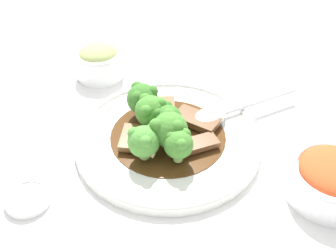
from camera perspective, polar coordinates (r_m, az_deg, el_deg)
ground_plane at (r=0.62m, az=0.00°, el=-2.41°), size 4.00×4.00×0.00m
main_plate at (r=0.61m, az=0.00°, el=-1.72°), size 0.29×0.29×0.02m
beef_strip_0 at (r=0.64m, az=-0.43°, el=2.74°), size 0.03×0.05×0.01m
beef_strip_1 at (r=0.58m, az=3.78°, el=-2.76°), size 0.08×0.05×0.01m
beef_strip_2 at (r=0.62m, az=4.18°, el=0.93°), size 0.08×0.07×0.01m
beef_strip_3 at (r=0.59m, az=-5.33°, el=-1.69°), size 0.04×0.06×0.01m
broccoli_floret_0 at (r=0.62m, az=-3.74°, el=4.05°), size 0.05×0.05×0.06m
broccoli_floret_1 at (r=0.54m, az=1.54°, el=-2.61°), size 0.04×0.04×0.05m
broccoli_floret_2 at (r=0.55m, az=-0.17°, el=-0.48°), size 0.05×0.05×0.06m
broccoli_floret_3 at (r=0.59m, az=-2.53°, el=2.26°), size 0.05×0.05×0.06m
broccoli_floret_4 at (r=0.55m, az=-3.55°, el=-2.19°), size 0.05×0.05×0.05m
broccoli_floret_5 at (r=0.59m, az=-0.42°, el=1.36°), size 0.04×0.04×0.05m
serving_spoon at (r=0.63m, az=7.27°, el=1.73°), size 0.20×0.10×0.01m
side_bowl_kimchi at (r=0.57m, az=22.64°, el=-7.01°), size 0.12×0.12×0.06m
side_bowl_appetizer at (r=0.76m, az=-9.97°, el=9.28°), size 0.09×0.09×0.06m
sauce_dish at (r=0.56m, az=-19.71°, el=-9.85°), size 0.06×0.06×0.01m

